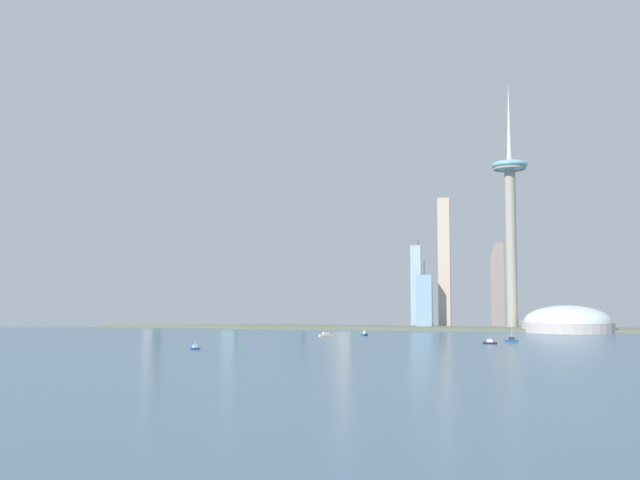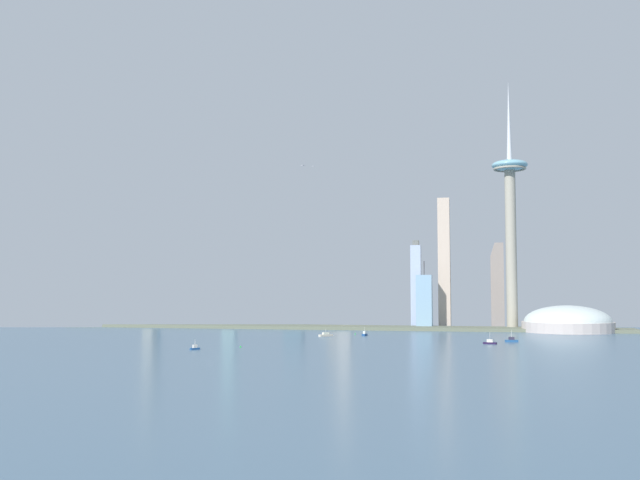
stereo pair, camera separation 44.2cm
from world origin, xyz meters
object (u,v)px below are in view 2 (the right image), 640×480
(skyscraper_10, at_px, (151,277))
(boat_4, at_px, (490,342))
(skyscraper_7, at_px, (230,281))
(channel_buoy_1, at_px, (241,346))
(boat_0, at_px, (365,334))
(skyscraper_3, at_px, (416,285))
(skyscraper_5, at_px, (294,306))
(skyscraper_2, at_px, (444,263))
(boat_1, at_px, (195,348))
(skyscraper_6, at_px, (497,285))
(skyscraper_9, at_px, (155,291))
(boat_3, at_px, (512,340))
(skyscraper_1, at_px, (335,300))
(stadium_dome, at_px, (568,323))
(skyscraper_8, at_px, (516,270))
(airplane, at_px, (308,168))
(skyscraper_0, at_px, (345,269))
(boat_2, at_px, (326,335))
(skyscraper_4, at_px, (424,302))
(channel_buoy_0, at_px, (355,334))
(observation_tower, at_px, (510,204))

(skyscraper_10, bearing_deg, boat_4, -28.24)
(skyscraper_7, distance_m, channel_buoy_1, 398.45)
(boat_0, relative_size, channel_buoy_1, 5.09)
(skyscraper_3, bearing_deg, skyscraper_5, -176.12)
(channel_buoy_1, bearing_deg, skyscraper_5, 97.11)
(skyscraper_2, relative_size, channel_buoy_1, 91.38)
(skyscraper_3, height_order, boat_1, skyscraper_3)
(skyscraper_6, height_order, skyscraper_9, skyscraper_6)
(skyscraper_10, xyz_separation_m, boat_0, (335.54, -154.95, -68.78))
(skyscraper_7, relative_size, boat_3, 10.24)
(skyscraper_1, bearing_deg, stadium_dome, -20.55)
(skyscraper_8, bearing_deg, airplane, -163.77)
(skyscraper_0, distance_m, skyscraper_1, 69.67)
(boat_1, bearing_deg, boat_3, 161.14)
(skyscraper_7, height_order, boat_2, skyscraper_7)
(skyscraper_2, height_order, skyscraper_3, skyscraper_2)
(boat_1, xyz_separation_m, airplane, (7.41, 383.36, 220.53))
(skyscraper_10, bearing_deg, skyscraper_5, 6.66)
(skyscraper_0, relative_size, boat_1, 18.36)
(skyscraper_8, bearing_deg, boat_0, -125.76)
(boat_3, bearing_deg, airplane, -49.07)
(skyscraper_3, height_order, airplane, airplane)
(skyscraper_2, height_order, boat_0, skyscraper_2)
(skyscraper_2, relative_size, skyscraper_4, 1.97)
(stadium_dome, bearing_deg, channel_buoy_0, -155.88)
(boat_2, bearing_deg, skyscraper_9, 96.20)
(boat_1, bearing_deg, airplane, -139.49)
(stadium_dome, distance_m, skyscraper_9, 611.27)
(skyscraper_3, bearing_deg, skyscraper_9, 173.21)
(observation_tower, bearing_deg, skyscraper_2, 157.54)
(observation_tower, relative_size, skyscraper_3, 2.73)
(skyscraper_1, xyz_separation_m, boat_3, (239.75, -311.05, -35.34))
(skyscraper_5, distance_m, skyscraper_9, 248.27)
(skyscraper_10, relative_size, channel_buoy_0, 56.62)
(skyscraper_0, distance_m, airplane, 151.98)
(skyscraper_10, relative_size, boat_1, 16.01)
(skyscraper_0, bearing_deg, boat_2, -85.09)
(skyscraper_6, relative_size, airplane, 4.66)
(boat_3, height_order, boat_4, boat_3)
(boat_4, bearing_deg, boat_0, 156.16)
(stadium_dome, distance_m, skyscraper_10, 570.84)
(observation_tower, height_order, skyscraper_6, observation_tower)
(stadium_dome, xyz_separation_m, boat_1, (-344.57, -346.36, -9.38))
(airplane, bearing_deg, skyscraper_2, -150.67)
(skyscraper_2, relative_size, boat_1, 20.09)
(skyscraper_6, relative_size, skyscraper_9, 1.29)
(skyscraper_1, distance_m, boat_2, 270.31)
(stadium_dome, bearing_deg, skyscraper_10, 177.18)
(boat_0, height_order, channel_buoy_0, boat_0)
(skyscraper_8, height_order, boat_1, skyscraper_8)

